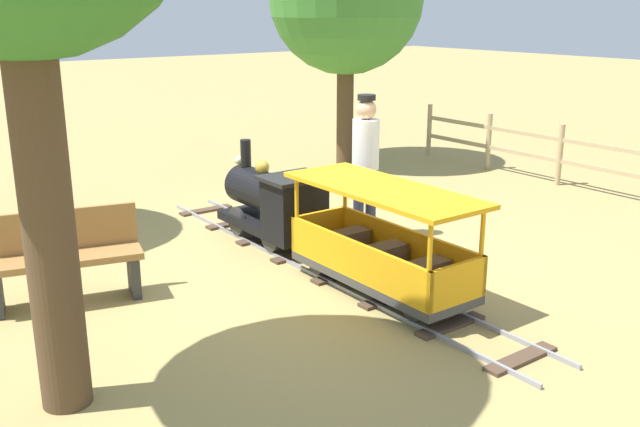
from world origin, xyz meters
TOP-DOWN VIEW (x-y plane):
  - ground_plane at (0.00, 0.00)m, footprint 60.00×60.00m
  - track at (0.00, 0.12)m, footprint 0.70×5.70m
  - locomotive at (0.00, 0.98)m, footprint 0.66×1.45m
  - passenger_car at (0.00, -0.78)m, footprint 0.76×2.00m
  - conductor_person at (0.96, 0.59)m, footprint 0.30×0.30m
  - park_bench at (-2.35, 0.74)m, footprint 1.36×0.70m
  - fence_section at (4.85, 0.12)m, footprint 0.08×6.78m

SIDE VIEW (x-z plane):
  - ground_plane at x=0.00m, z-range 0.00..0.00m
  - track at x=0.00m, z-range 0.00..0.04m
  - park_bench at x=-2.35m, z-range 0.01..0.83m
  - passenger_car at x=0.00m, z-range -0.06..0.91m
  - fence_section at x=4.85m, z-range 0.03..0.93m
  - locomotive at x=0.00m, z-range -0.04..1.01m
  - conductor_person at x=0.96m, z-range 0.15..1.77m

